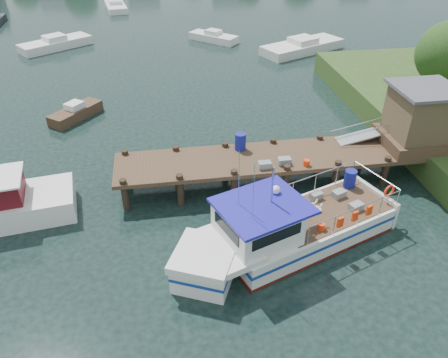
{
  "coord_description": "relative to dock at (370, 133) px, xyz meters",
  "views": [
    {
      "loc": [
        -3.56,
        -17.79,
        12.28
      ],
      "look_at": [
        -1.0,
        -1.5,
        1.3
      ],
      "focal_mm": 35.0,
      "sensor_mm": 36.0,
      "label": 1
    }
  ],
  "objects": [
    {
      "name": "moored_rowboat",
      "position": [
        -15.47,
        8.91,
        -1.85
      ],
      "size": [
        3.25,
        3.62,
        1.06
      ],
      "rotation": [
        0.0,
        0.0,
        0.37
      ],
      "color": "#473221",
      "rests_on": "ground"
    },
    {
      "name": "ground_plane",
      "position": [
        -6.51,
        -0.01,
        -2.24
      ],
      "size": [
        160.0,
        160.0,
        0.0
      ],
      "primitive_type": "plane",
      "color": "black"
    },
    {
      "name": "moored_c",
      "position": [
        3.04,
        20.02,
        -1.78
      ],
      "size": [
        8.28,
        5.8,
        1.25
      ],
      "rotation": [
        0.0,
        0.0,
        0.27
      ],
      "color": "silver",
      "rests_on": "ground"
    },
    {
      "name": "dock",
      "position": [
        0.0,
        0.0,
        0.0
      ],
      "size": [
        16.6,
        3.0,
        4.78
      ],
      "color": "#473221",
      "rests_on": "ground"
    },
    {
      "name": "lobster_boat",
      "position": [
        -5.68,
        -4.98,
        -1.35
      ],
      "size": [
        9.94,
        5.82,
        4.91
      ],
      "rotation": [
        0.0,
        0.0,
        0.36
      ],
      "color": "silver",
      "rests_on": "ground"
    },
    {
      "name": "moored_b",
      "position": [
        -4.47,
        24.42,
        -1.85
      ],
      "size": [
        4.65,
        4.47,
        1.06
      ],
      "rotation": [
        0.0,
        0.0,
        -0.13
      ],
      "color": "silver",
      "rests_on": "ground"
    },
    {
      "name": "moored_d",
      "position": [
        -14.46,
        39.59,
        -1.84
      ],
      "size": [
        3.14,
        6.56,
        1.07
      ],
      "rotation": [
        0.0,
        0.0,
        -0.36
      ],
      "color": "silver",
      "rests_on": "ground"
    },
    {
      "name": "moored_a",
      "position": [
        -19.15,
        24.47,
        -1.8
      ],
      "size": [
        6.49,
        5.48,
        1.18
      ],
      "rotation": [
        0.0,
        0.0,
        0.27
      ],
      "color": "silver",
      "rests_on": "ground"
    }
  ]
}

